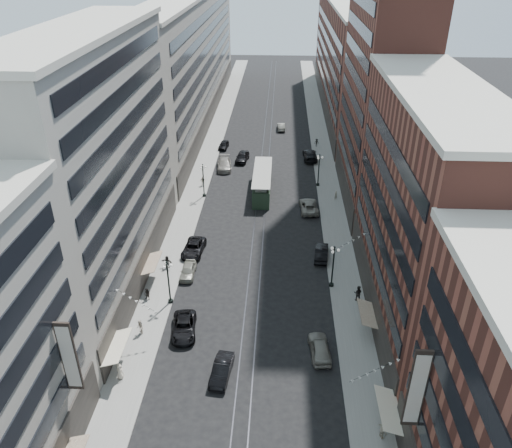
% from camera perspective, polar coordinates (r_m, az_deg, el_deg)
% --- Properties ---
extents(ground, '(220.00, 220.00, 0.00)m').
position_cam_1_polar(ground, '(84.12, 0.78, 4.49)').
color(ground, black).
rests_on(ground, ground).
extents(sidewalk_west, '(4.00, 180.00, 0.15)m').
position_cam_1_polar(sidewalk_west, '(94.21, -5.73, 7.23)').
color(sidewalk_west, gray).
rests_on(sidewalk_west, ground).
extents(sidewalk_east, '(4.00, 180.00, 0.15)m').
position_cam_1_polar(sidewalk_east, '(93.57, 7.82, 6.94)').
color(sidewalk_east, gray).
rests_on(sidewalk_east, ground).
extents(rail_west, '(0.12, 180.00, 0.02)m').
position_cam_1_polar(rail_west, '(93.29, 0.59, 7.11)').
color(rail_west, '#2D2D33').
rests_on(rail_west, ground).
extents(rail_east, '(0.12, 180.00, 0.02)m').
position_cam_1_polar(rail_east, '(93.25, 1.46, 7.09)').
color(rail_east, '#2D2D33').
rests_on(rail_east, ground).
extents(building_west_mid, '(8.00, 36.00, 28.00)m').
position_cam_1_polar(building_west_mid, '(57.21, -17.59, 5.90)').
color(building_west_mid, gray).
rests_on(building_west_mid, ground).
extents(building_west_far, '(8.00, 90.00, 26.00)m').
position_cam_1_polar(building_west_far, '(116.09, -7.29, 18.10)').
color(building_west_far, gray).
rests_on(building_west_far, ground).
extents(building_east_mid, '(8.00, 30.00, 24.00)m').
position_cam_1_polar(building_east_mid, '(52.08, 18.48, 0.91)').
color(building_east_mid, brown).
rests_on(building_east_mid, ground).
extents(building_east_tower, '(8.00, 26.00, 42.00)m').
position_cam_1_polar(building_east_tower, '(74.99, 14.51, 17.43)').
color(building_east_tower, brown).
rests_on(building_east_tower, ground).
extents(building_east_far, '(8.00, 72.00, 24.00)m').
position_cam_1_polar(building_east_far, '(124.25, 9.95, 18.19)').
color(building_east_far, brown).
rests_on(building_east_far, ground).
extents(lamppost_sw_far, '(1.03, 1.14, 5.52)m').
position_cam_1_polar(lamppost_sw_far, '(56.13, -9.97, -6.41)').
color(lamppost_sw_far, black).
rests_on(lamppost_sw_far, sidewalk_west).
extents(lamppost_sw_mid, '(1.03, 1.14, 5.52)m').
position_cam_1_polar(lamppost_sw_mid, '(79.14, -6.04, 5.11)').
color(lamppost_sw_mid, black).
rests_on(lamppost_sw_mid, sidewalk_west).
extents(lamppost_se_far, '(1.03, 1.14, 5.52)m').
position_cam_1_polar(lamppost_se_far, '(58.48, 8.80, -4.66)').
color(lamppost_se_far, black).
rests_on(lamppost_se_far, sidewalk_east).
extents(lamppost_se_mid, '(1.03, 1.14, 5.52)m').
position_cam_1_polar(lamppost_se_mid, '(83.07, 7.19, 6.26)').
color(lamppost_se_mid, black).
rests_on(lamppost_se_mid, sidewalk_east).
extents(streetcar, '(2.85, 12.89, 3.57)m').
position_cam_1_polar(streetcar, '(80.97, 0.72, 4.74)').
color(streetcar, '#213523').
rests_on(streetcar, ground).
extents(car_2, '(3.01, 5.48, 1.45)m').
position_cam_1_polar(car_2, '(53.49, -8.24, -11.58)').
color(car_2, black).
rests_on(car_2, ground).
extents(car_4, '(2.32, 4.89, 1.62)m').
position_cam_1_polar(car_4, '(50.99, 7.30, -13.85)').
color(car_4, slate).
rests_on(car_4, ground).
extents(car_5, '(2.08, 4.69, 1.50)m').
position_cam_1_polar(car_5, '(48.71, -3.93, -16.31)').
color(car_5, black).
rests_on(car_5, ground).
extents(pedestrian_1, '(0.92, 0.74, 1.66)m').
position_cam_1_polar(pedestrian_1, '(49.79, -15.30, -15.93)').
color(pedestrian_1, beige).
rests_on(pedestrian_1, sidewalk_west).
extents(pedestrian_2, '(0.85, 0.68, 1.53)m').
position_cam_1_polar(pedestrian_2, '(58.27, -12.33, -7.83)').
color(pedestrian_2, black).
rests_on(pedestrian_2, sidewalk_west).
extents(pedestrian_4, '(0.85, 1.16, 1.80)m').
position_cam_1_polar(pedestrian_4, '(45.09, 14.27, -21.85)').
color(pedestrian_4, beige).
rests_on(pedestrian_4, sidewalk_east).
extents(car_7, '(2.93, 5.59, 1.50)m').
position_cam_1_polar(car_7, '(65.75, -7.15, -2.75)').
color(car_7, black).
rests_on(car_7, ground).
extents(car_8, '(3.04, 6.15, 1.72)m').
position_cam_1_polar(car_8, '(90.23, -3.65, 6.83)').
color(car_8, gray).
rests_on(car_8, ground).
extents(car_9, '(2.04, 4.26, 1.40)m').
position_cam_1_polar(car_9, '(99.72, -3.73, 9.00)').
color(car_9, black).
rests_on(car_9, ground).
extents(car_10, '(2.10, 4.84, 1.55)m').
position_cam_1_polar(car_10, '(64.86, 7.48, -3.25)').
color(car_10, black).
rests_on(car_10, ground).
extents(car_11, '(2.94, 5.74, 1.55)m').
position_cam_1_polar(car_11, '(75.98, 6.05, 2.07)').
color(car_11, gray).
rests_on(car_11, ground).
extents(car_12, '(2.78, 6.20, 1.77)m').
position_cam_1_polar(car_12, '(94.70, 6.20, 7.86)').
color(car_12, black).
rests_on(car_12, ground).
extents(car_13, '(2.69, 5.30, 1.73)m').
position_cam_1_polar(car_13, '(93.36, -1.59, 7.68)').
color(car_13, black).
rests_on(car_13, ground).
extents(car_14, '(1.83, 4.50, 1.45)m').
position_cam_1_polar(car_14, '(110.21, 2.89, 11.06)').
color(car_14, gray).
rests_on(car_14, ground).
extents(pedestrian_5, '(1.55, 0.85, 1.60)m').
position_cam_1_polar(pedestrian_5, '(63.19, -10.12, -4.27)').
color(pedestrian_5, black).
rests_on(pedestrian_5, sidewalk_west).
extents(pedestrian_6, '(0.96, 0.51, 1.57)m').
position_cam_1_polar(pedestrian_6, '(83.74, -6.09, 4.91)').
color(pedestrian_6, '#A39C87').
rests_on(pedestrian_6, sidewalk_west).
extents(pedestrian_7, '(1.05, 0.76, 1.95)m').
position_cam_1_polar(pedestrian_7, '(57.92, 11.57, -7.74)').
color(pedestrian_7, black).
rests_on(pedestrian_7, sidewalk_east).
extents(pedestrian_8, '(0.67, 0.59, 1.53)m').
position_cam_1_polar(pedestrian_8, '(79.51, 9.10, 3.27)').
color(pedestrian_8, '#9D9682').
rests_on(pedestrian_8, sidewalk_east).
extents(pedestrian_9, '(1.06, 0.57, 1.56)m').
position_cam_1_polar(pedestrian_9, '(100.86, 6.94, 9.22)').
color(pedestrian_9, black).
rests_on(pedestrian_9, sidewalk_east).
extents(car_extra_0, '(1.68, 4.15, 1.41)m').
position_cam_1_polar(car_extra_0, '(61.63, -7.78, -5.29)').
color(car_extra_0, gray).
rests_on(car_extra_0, ground).
extents(pedestrian_extra_0, '(0.71, 0.91, 1.66)m').
position_cam_1_polar(pedestrian_extra_0, '(53.91, -13.11, -11.42)').
color(pedestrian_extra_0, '#BEB09D').
rests_on(pedestrian_extra_0, sidewalk_west).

